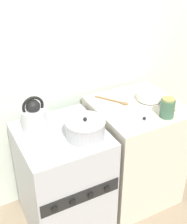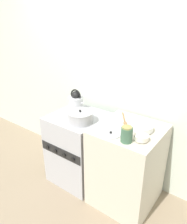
{
  "view_description": "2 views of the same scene",
  "coord_description": "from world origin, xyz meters",
  "px_view_note": "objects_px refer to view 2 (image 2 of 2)",
  "views": [
    {
      "loc": [
        -0.64,
        -1.4,
        2.18
      ],
      "look_at": [
        0.25,
        0.29,
        1.02
      ],
      "focal_mm": 50.0,
      "sensor_mm": 36.0,
      "label": 1
    },
    {
      "loc": [
        1.54,
        -1.45,
        2.01
      ],
      "look_at": [
        0.23,
        0.33,
        1.01
      ],
      "focal_mm": 35.0,
      "sensor_mm": 36.0,
      "label": 2
    }
  ],
  "objects_px": {
    "small_ceramic_bowl": "(142,138)",
    "storage_jar": "(127,134)",
    "enamel_bowl": "(143,128)",
    "loose_pot_lid": "(111,134)",
    "stove": "(79,148)",
    "kettle": "(76,102)",
    "cooking_pot": "(80,117)"
  },
  "relations": [
    {
      "from": "cooking_pot",
      "to": "storage_jar",
      "type": "distance_m",
      "value": 0.64
    },
    {
      "from": "enamel_bowl",
      "to": "kettle",
      "type": "bearing_deg",
      "value": 174.59
    },
    {
      "from": "loose_pot_lid",
      "to": "small_ceramic_bowl",
      "type": "bearing_deg",
      "value": 13.75
    },
    {
      "from": "small_ceramic_bowl",
      "to": "storage_jar",
      "type": "height_order",
      "value": "storage_jar"
    },
    {
      "from": "stove",
      "to": "kettle",
      "type": "height_order",
      "value": "kettle"
    },
    {
      "from": "enamel_bowl",
      "to": "stove",
      "type": "bearing_deg",
      "value": -176.35
    },
    {
      "from": "enamel_bowl",
      "to": "storage_jar",
      "type": "bearing_deg",
      "value": -97.98
    },
    {
      "from": "storage_jar",
      "to": "loose_pot_lid",
      "type": "xyz_separation_m",
      "value": [
        -0.18,
        0.03,
        -0.07
      ]
    },
    {
      "from": "enamel_bowl",
      "to": "loose_pot_lid",
      "type": "distance_m",
      "value": 0.33
    },
    {
      "from": "small_ceramic_bowl",
      "to": "enamel_bowl",
      "type": "bearing_deg",
      "value": 111.35
    },
    {
      "from": "cooking_pot",
      "to": "enamel_bowl",
      "type": "relative_size",
      "value": 1.39
    },
    {
      "from": "kettle",
      "to": "small_ceramic_bowl",
      "type": "bearing_deg",
      "value": -14.44
    },
    {
      "from": "kettle",
      "to": "cooking_pot",
      "type": "distance_m",
      "value": 0.38
    },
    {
      "from": "cooking_pot",
      "to": "loose_pot_lid",
      "type": "distance_m",
      "value": 0.45
    },
    {
      "from": "small_ceramic_bowl",
      "to": "storage_jar",
      "type": "relative_size",
      "value": 0.88
    },
    {
      "from": "stove",
      "to": "loose_pot_lid",
      "type": "relative_size",
      "value": 4.47
    },
    {
      "from": "enamel_bowl",
      "to": "storage_jar",
      "type": "relative_size",
      "value": 1.33
    },
    {
      "from": "stove",
      "to": "enamel_bowl",
      "type": "xyz_separation_m",
      "value": [
        0.81,
        0.05,
        0.53
      ]
    },
    {
      "from": "enamel_bowl",
      "to": "loose_pot_lid",
      "type": "relative_size",
      "value": 1.01
    },
    {
      "from": "small_ceramic_bowl",
      "to": "storage_jar",
      "type": "xyz_separation_m",
      "value": [
        -0.1,
        -0.1,
        0.04
      ]
    },
    {
      "from": "enamel_bowl",
      "to": "storage_jar",
      "type": "xyz_separation_m",
      "value": [
        -0.04,
        -0.27,
        0.04
      ]
    },
    {
      "from": "stove",
      "to": "kettle",
      "type": "xyz_separation_m",
      "value": [
        -0.14,
        0.14,
        0.55
      ]
    },
    {
      "from": "kettle",
      "to": "loose_pot_lid",
      "type": "distance_m",
      "value": 0.8
    },
    {
      "from": "cooking_pot",
      "to": "loose_pot_lid",
      "type": "bearing_deg",
      "value": -9.74
    },
    {
      "from": "small_ceramic_bowl",
      "to": "storage_jar",
      "type": "distance_m",
      "value": 0.15
    },
    {
      "from": "stove",
      "to": "small_ceramic_bowl",
      "type": "bearing_deg",
      "value": -7.8
    },
    {
      "from": "stove",
      "to": "enamel_bowl",
      "type": "relative_size",
      "value": 4.44
    },
    {
      "from": "small_ceramic_bowl",
      "to": "loose_pot_lid",
      "type": "height_order",
      "value": "small_ceramic_bowl"
    },
    {
      "from": "enamel_bowl",
      "to": "loose_pot_lid",
      "type": "xyz_separation_m",
      "value": [
        -0.22,
        -0.24,
        -0.03
      ]
    },
    {
      "from": "kettle",
      "to": "enamel_bowl",
      "type": "relative_size",
      "value": 1.31
    },
    {
      "from": "kettle",
      "to": "enamel_bowl",
      "type": "xyz_separation_m",
      "value": [
        0.94,
        -0.09,
        -0.03
      ]
    },
    {
      "from": "stove",
      "to": "loose_pot_lid",
      "type": "height_order",
      "value": "loose_pot_lid"
    }
  ]
}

